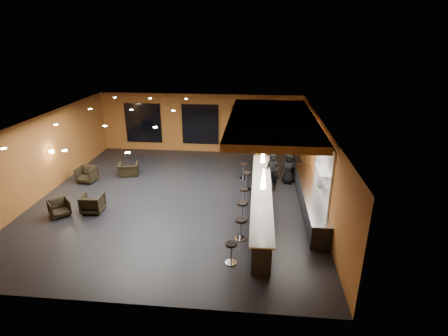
# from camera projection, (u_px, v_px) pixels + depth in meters

# --- Properties ---
(floor) EXTENTS (12.00, 13.00, 0.10)m
(floor) POSITION_uv_depth(u_px,v_px,m) (178.00, 199.00, 15.51)
(floor) COLOR black
(floor) RESTS_ON ground
(ceiling) EXTENTS (12.00, 13.00, 0.10)m
(ceiling) POSITION_uv_depth(u_px,v_px,m) (174.00, 119.00, 14.19)
(ceiling) COLOR black
(wall_back) EXTENTS (12.00, 0.10, 3.50)m
(wall_back) POSITION_uv_depth(u_px,v_px,m) (201.00, 123.00, 20.92)
(wall_back) COLOR #A05B24
(wall_back) RESTS_ON floor
(wall_front) EXTENTS (12.00, 0.10, 3.50)m
(wall_front) POSITION_uv_depth(u_px,v_px,m) (118.00, 250.00, 8.78)
(wall_front) COLOR #A05B24
(wall_front) RESTS_ON floor
(wall_left) EXTENTS (0.10, 13.00, 3.50)m
(wall_left) POSITION_uv_depth(u_px,v_px,m) (42.00, 156.00, 15.40)
(wall_left) COLOR #A05B24
(wall_left) RESTS_ON floor
(wall_right) EXTENTS (0.10, 13.00, 3.50)m
(wall_right) POSITION_uv_depth(u_px,v_px,m) (321.00, 166.00, 14.31)
(wall_right) COLOR #A05B24
(wall_right) RESTS_ON floor
(wood_soffit) EXTENTS (3.60, 8.00, 0.28)m
(wood_soffit) POSITION_uv_depth(u_px,v_px,m) (272.00, 120.00, 14.83)
(wood_soffit) COLOR #AC6D32
(wood_soffit) RESTS_ON ceiling
(window_left) EXTENTS (2.20, 0.06, 2.40)m
(window_left) POSITION_uv_depth(u_px,v_px,m) (143.00, 123.00, 21.15)
(window_left) COLOR black
(window_left) RESTS_ON wall_back
(window_center) EXTENTS (2.20, 0.06, 2.40)m
(window_center) POSITION_uv_depth(u_px,v_px,m) (200.00, 124.00, 20.84)
(window_center) COLOR black
(window_center) RESTS_ON wall_back
(window_right) EXTENTS (2.20, 0.06, 2.40)m
(window_right) POSITION_uv_depth(u_px,v_px,m) (251.00, 126.00, 20.57)
(window_right) COLOR black
(window_right) RESTS_ON wall_back
(tile_backsplash) EXTENTS (0.06, 3.20, 2.40)m
(tile_backsplash) POSITION_uv_depth(u_px,v_px,m) (323.00, 169.00, 13.30)
(tile_backsplash) COLOR white
(tile_backsplash) RESTS_ON wall_right
(bar_counter) EXTENTS (0.60, 8.00, 1.00)m
(bar_counter) POSITION_uv_depth(u_px,v_px,m) (261.00, 201.00, 14.05)
(bar_counter) COLOR black
(bar_counter) RESTS_ON floor
(bar_top) EXTENTS (0.78, 8.10, 0.05)m
(bar_top) POSITION_uv_depth(u_px,v_px,m) (262.00, 190.00, 13.86)
(bar_top) COLOR silver
(bar_top) RESTS_ON bar_counter
(prep_counter) EXTENTS (0.70, 6.00, 0.86)m
(prep_counter) POSITION_uv_depth(u_px,v_px,m) (310.00, 200.00, 14.36)
(prep_counter) COLOR black
(prep_counter) RESTS_ON floor
(prep_top) EXTENTS (0.72, 6.00, 0.03)m
(prep_top) POSITION_uv_depth(u_px,v_px,m) (311.00, 190.00, 14.20)
(prep_top) COLOR silver
(prep_top) RESTS_ON prep_counter
(wall_shelf_lower) EXTENTS (0.30, 1.50, 0.03)m
(wall_shelf_lower) POSITION_uv_depth(u_px,v_px,m) (320.00, 180.00, 13.27)
(wall_shelf_lower) COLOR silver
(wall_shelf_lower) RESTS_ON wall_right
(wall_shelf_upper) EXTENTS (0.30, 1.50, 0.03)m
(wall_shelf_upper) POSITION_uv_depth(u_px,v_px,m) (321.00, 169.00, 13.11)
(wall_shelf_upper) COLOR silver
(wall_shelf_upper) RESTS_ON wall_right
(column) EXTENTS (0.60, 0.60, 3.50)m
(column) POSITION_uv_depth(u_px,v_px,m) (262.00, 139.00, 17.86)
(column) COLOR olive
(column) RESTS_ON floor
(wall_sconce) EXTENTS (0.22, 0.22, 0.22)m
(wall_sconce) POSITION_uv_depth(u_px,v_px,m) (51.00, 152.00, 15.83)
(wall_sconce) COLOR #FFE5B2
(wall_sconce) RESTS_ON wall_left
(pendant_0) EXTENTS (0.20, 0.20, 0.70)m
(pendant_0) POSITION_uv_depth(u_px,v_px,m) (263.00, 179.00, 11.53)
(pendant_0) COLOR white
(pendant_0) RESTS_ON wood_soffit
(pendant_1) EXTENTS (0.20, 0.20, 0.70)m
(pendant_1) POSITION_uv_depth(u_px,v_px,m) (263.00, 154.00, 13.84)
(pendant_1) COLOR white
(pendant_1) RESTS_ON wood_soffit
(pendant_2) EXTENTS (0.20, 0.20, 0.70)m
(pendant_2) POSITION_uv_depth(u_px,v_px,m) (263.00, 136.00, 16.16)
(pendant_2) COLOR white
(pendant_2) RESTS_ON wood_soffit
(staff_a) EXTENTS (0.66, 0.44, 1.77)m
(staff_a) POSITION_uv_depth(u_px,v_px,m) (272.00, 172.00, 15.97)
(staff_a) COLOR black
(staff_a) RESTS_ON floor
(staff_b) EXTENTS (0.86, 0.74, 1.53)m
(staff_b) POSITION_uv_depth(u_px,v_px,m) (292.00, 167.00, 16.94)
(staff_b) COLOR black
(staff_b) RESTS_ON floor
(staff_c) EXTENTS (0.78, 0.54, 1.52)m
(staff_c) POSITION_uv_depth(u_px,v_px,m) (288.00, 169.00, 16.71)
(staff_c) COLOR black
(staff_c) RESTS_ON floor
(armchair_a) EXTENTS (1.03, 1.03, 0.68)m
(armchair_a) POSITION_uv_depth(u_px,v_px,m) (59.00, 208.00, 13.88)
(armchair_a) COLOR black
(armchair_a) RESTS_ON floor
(armchair_b) EXTENTS (0.87, 0.89, 0.76)m
(armchair_b) POSITION_uv_depth(u_px,v_px,m) (93.00, 203.00, 14.17)
(armchair_b) COLOR black
(armchair_b) RESTS_ON floor
(armchair_c) EXTENTS (0.89, 0.91, 0.76)m
(armchair_c) POSITION_uv_depth(u_px,v_px,m) (87.00, 175.00, 17.00)
(armchair_c) COLOR black
(armchair_c) RESTS_ON floor
(armchair_d) EXTENTS (1.18, 1.09, 0.65)m
(armchair_d) POSITION_uv_depth(u_px,v_px,m) (129.00, 169.00, 17.81)
(armchair_d) COLOR black
(armchair_d) RESTS_ON floor
(bar_stool_0) EXTENTS (0.37, 0.37, 0.74)m
(bar_stool_0) POSITION_uv_depth(u_px,v_px,m) (231.00, 250.00, 10.96)
(bar_stool_0) COLOR silver
(bar_stool_0) RESTS_ON floor
(bar_stool_1) EXTENTS (0.40, 0.40, 0.79)m
(bar_stool_1) POSITION_uv_depth(u_px,v_px,m) (241.00, 226.00, 12.25)
(bar_stool_1) COLOR silver
(bar_stool_1) RESTS_ON floor
(bar_stool_2) EXTENTS (0.41, 0.41, 0.81)m
(bar_stool_2) POSITION_uv_depth(u_px,v_px,m) (242.00, 209.00, 13.40)
(bar_stool_2) COLOR silver
(bar_stool_2) RESTS_ON floor
(bar_stool_3) EXTENTS (0.36, 0.36, 0.72)m
(bar_stool_3) POSITION_uv_depth(u_px,v_px,m) (244.00, 194.00, 14.76)
(bar_stool_3) COLOR silver
(bar_stool_3) RESTS_ON floor
(bar_stool_4) EXTENTS (0.44, 0.44, 0.86)m
(bar_stool_4) POSITION_uv_depth(u_px,v_px,m) (246.00, 179.00, 16.10)
(bar_stool_4) COLOR silver
(bar_stool_4) RESTS_ON floor
(bar_stool_5) EXTENTS (0.42, 0.42, 0.83)m
(bar_stool_5) POSITION_uv_depth(u_px,v_px,m) (244.00, 169.00, 17.29)
(bar_stool_5) COLOR silver
(bar_stool_5) RESTS_ON floor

